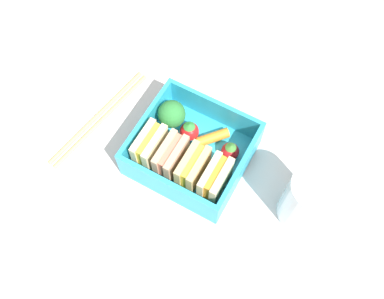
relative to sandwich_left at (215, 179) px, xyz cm
name	(u,v)px	position (x,y,z in cm)	size (l,w,h in cm)	color
ground_plane	(192,161)	(4.98, -2.74, -4.75)	(120.00, 120.00, 2.00)	beige
bento_tray	(192,156)	(4.98, -2.74, -3.15)	(15.07, 13.99, 1.20)	#2AA2C2
bento_rim	(192,147)	(4.98, -2.74, -0.26)	(15.07, 13.99, 4.57)	#2AA2C2
sandwich_left	(215,179)	(0.00, 0.00, 0.00)	(2.64, 5.49, 5.09)	beige
sandwich_center_left	(193,168)	(3.32, 0.00, 0.00)	(2.64, 5.49, 5.09)	tan
sandwich_center	(171,157)	(6.64, 0.00, 0.00)	(2.64, 5.49, 5.09)	tan
sandwich_center_right	(150,146)	(9.95, 0.00, 0.00)	(2.64, 5.49, 5.09)	beige
strawberry_left	(230,151)	(0.29, -5.10, -1.16)	(2.53, 2.53, 3.13)	red
carrot_stick_far_left	(213,137)	(3.52, -6.13, -1.81)	(1.47, 1.47, 4.68)	orange
strawberry_far_left	(189,131)	(6.71, -5.11, -1.06)	(2.73, 2.73, 3.33)	red
broccoli_floret	(172,114)	(9.73, -5.49, 0.47)	(3.91, 3.91, 5.04)	#81BF6F
chopstick_pair	(99,117)	(20.23, -1.75, -3.40)	(4.79, 19.76, 0.70)	tan
drinking_glass	(309,197)	(-11.55, -3.14, 1.01)	(6.15, 6.15, 9.52)	white
folded_napkin	(264,69)	(2.46, -21.68, -3.55)	(15.96, 11.78, 0.40)	silver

